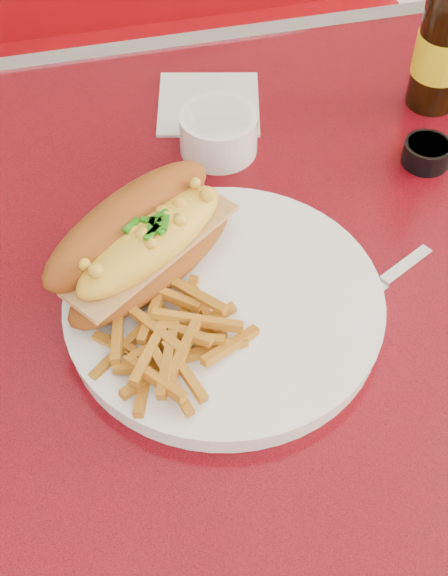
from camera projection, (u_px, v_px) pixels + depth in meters
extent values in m
plane|color=silver|center=(230.00, 541.00, 1.44)|extent=(8.00, 8.00, 0.00)
cube|color=red|center=(234.00, 267.00, 0.86)|extent=(1.20, 0.80, 0.04)
cube|color=silver|center=(165.00, 56.00, 1.11)|extent=(1.22, 0.03, 0.04)
cylinder|color=silver|center=(232.00, 440.00, 1.15)|extent=(0.09, 0.09, 0.72)
cylinder|color=silver|center=(230.00, 538.00, 1.43)|extent=(0.52, 0.52, 0.03)
cube|color=#9D0A12|center=(146.00, 164.00, 1.75)|extent=(1.20, 0.50, 0.45)
cylinder|color=white|center=(224.00, 307.00, 0.79)|extent=(0.32, 0.32, 0.02)
cylinder|color=white|center=(224.00, 300.00, 0.78)|extent=(0.33, 0.33, 0.00)
ellipsoid|color=#9B4E19|center=(153.00, 261.00, 0.79)|extent=(0.22, 0.18, 0.04)
cube|color=tan|center=(152.00, 249.00, 0.77)|extent=(0.19, 0.16, 0.01)
ellipsoid|color=yellow|center=(151.00, 240.00, 0.76)|extent=(0.18, 0.16, 0.04)
ellipsoid|color=#9B4E19|center=(129.00, 224.00, 0.77)|extent=(0.22, 0.19, 0.08)
cube|color=silver|center=(198.00, 290.00, 0.79)|extent=(0.01, 0.12, 0.00)
cube|color=silver|center=(185.00, 240.00, 0.83)|extent=(0.02, 0.03, 0.00)
cylinder|color=white|center=(219.00, 133.00, 0.93)|extent=(0.12, 0.12, 0.05)
cylinder|color=black|center=(218.00, 118.00, 0.92)|extent=(0.10, 0.10, 0.01)
cylinder|color=black|center=(427.00, 153.00, 0.93)|extent=(0.07, 0.07, 0.03)
cylinder|color=#CA6849|center=(429.00, 146.00, 0.92)|extent=(0.06, 0.06, 0.01)
cylinder|color=black|center=(442.00, 48.00, 0.95)|extent=(0.07, 0.07, 0.16)
cylinder|color=yellow|center=(441.00, 53.00, 0.96)|extent=(0.07, 0.07, 0.05)
cube|color=silver|center=(344.00, 313.00, 0.80)|extent=(0.11, 0.07, 0.00)
cube|color=silver|center=(406.00, 265.00, 0.83)|extent=(0.07, 0.04, 0.01)
cube|color=silver|center=(209.00, 104.00, 1.01)|extent=(0.15, 0.15, 0.00)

